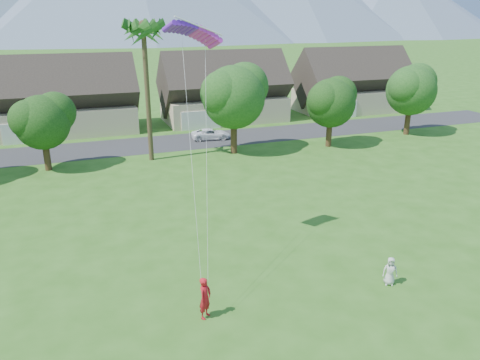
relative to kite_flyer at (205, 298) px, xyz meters
name	(u,v)px	position (x,y,z in m)	size (l,w,h in m)	color
ground	(324,343)	(4.08, -3.36, -0.98)	(500.00, 500.00, 0.00)	#2D6019
street	(161,144)	(4.08, 30.64, -0.97)	(90.00, 7.00, 0.01)	#2D2D30
kite_flyer	(205,298)	(0.00, 0.00, 0.00)	(0.71, 0.47, 1.96)	red
watcher	(390,271)	(9.36, -0.57, -0.24)	(0.72, 0.47, 1.47)	silver
parked_car	(211,134)	(9.54, 30.64, -0.40)	(1.93, 4.18, 1.16)	white
houses_row	(149,98)	(4.58, 39.63, 2.46)	(72.75, 8.19, 8.86)	beige
tree_row	(159,108)	(2.94, 24.55, 3.91)	(62.27, 6.67, 8.45)	#47301C
fan_palm	(143,27)	(2.08, 25.14, 10.82)	(3.00, 3.00, 13.80)	#4C3D26
parafoil_kite	(193,31)	(1.59, 6.58, 11.02)	(3.06, 1.29, 0.50)	#691AC9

